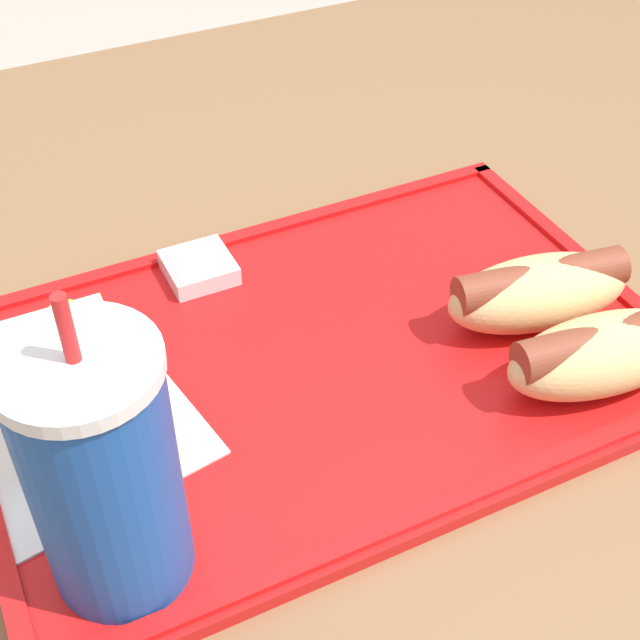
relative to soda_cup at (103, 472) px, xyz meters
The scene contains 7 objects.
food_tray 0.21m from the soda_cup, 148.62° to the right, with size 0.46×0.30×0.01m.
paper_napkin 0.13m from the soda_cup, 80.99° to the right, with size 0.19×0.17×0.00m.
soda_cup is the anchor object (origin of this frame).
hot_dog_far 0.32m from the soda_cup, behind, with size 0.14×0.07×0.05m.
hot_dog_near 0.32m from the soda_cup, 168.19° to the right, with size 0.14×0.08×0.05m.
fries_carton 0.11m from the soda_cup, 89.14° to the right, with size 0.07×0.06×0.11m.
sauce_cup_mayo 0.26m from the soda_cup, 119.34° to the right, with size 0.05×0.05×0.02m.
Camera 1 is at (0.18, 0.38, 1.20)m, focal length 50.00 mm.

